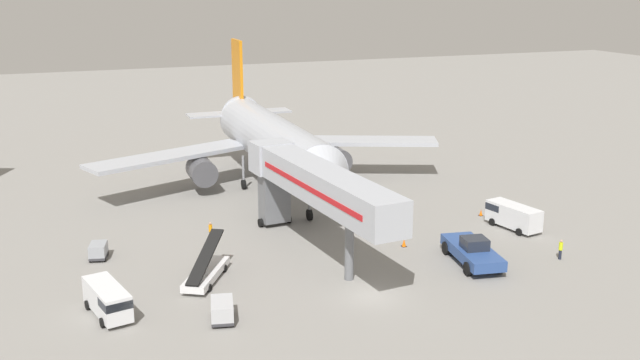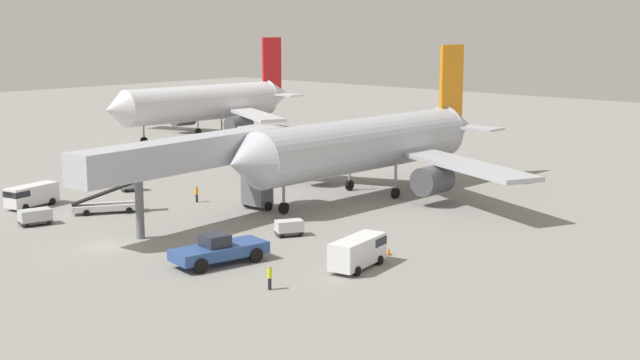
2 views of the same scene
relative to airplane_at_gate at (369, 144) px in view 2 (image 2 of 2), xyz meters
The scene contains 15 objects.
ground_plane 30.88m from the airplane_at_gate, 93.97° to the right, with size 300.00×300.00×0.00m, color gray.
airplane_at_gate is the anchor object (origin of this frame).
jet_bridge 20.49m from the airplane_at_gate, 98.23° to the right, with size 5.29×22.95×7.85m.
pushback_tug 28.90m from the airplane_at_gate, 73.23° to the right, with size 3.92×7.56×2.30m.
belt_loader_truck 26.72m from the airplane_at_gate, 118.60° to the right, with size 4.87×6.42×3.11m.
service_van_far_center 27.07m from the airplane_at_gate, 52.02° to the right, with size 2.86×5.68×2.25m.
service_van_near_left 33.71m from the airplane_at_gate, 127.05° to the right, with size 2.92×5.59×2.14m.
baggage_cart_near_center 25.53m from the airplane_at_gate, 142.17° to the right, with size 1.74×2.26×1.32m.
baggage_cart_rear_left 19.40m from the airplane_at_gate, 71.04° to the right, with size 2.20×2.59×1.33m.
baggage_cart_near_right 33.23m from the airplane_at_gate, 113.44° to the right, with size 2.02×2.93×1.39m.
ground_crew_worker_foreground 18.17m from the airplane_at_gate, 125.45° to the right, with size 0.42×0.42×1.69m.
ground_crew_worker_midground 33.32m from the airplane_at_gate, 62.01° to the right, with size 0.35×0.35×1.69m.
safety_cone_alpha 23.74m from the airplane_at_gate, 46.68° to the right, with size 0.40×0.40×0.62m.
safety_cone_bravo 22.95m from the airplane_at_gate, 77.25° to the right, with size 0.44×0.44×0.67m.
airplane_background 50.39m from the airplane_at_gate, 159.23° to the left, with size 37.47×34.45×15.11m.
Camera 2 is at (57.65, -37.22, 17.67)m, focal length 48.45 mm.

